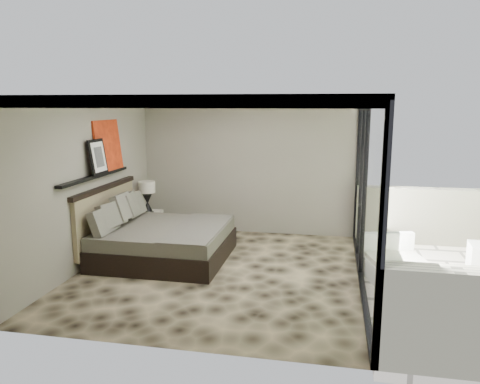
% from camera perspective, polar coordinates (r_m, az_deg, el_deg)
% --- Properties ---
extents(floor, '(5.00, 5.00, 0.00)m').
position_cam_1_polar(floor, '(7.77, -2.46, -9.68)').
color(floor, black).
rests_on(floor, ground).
extents(ceiling, '(4.50, 5.00, 0.02)m').
position_cam_1_polar(ceiling, '(7.29, -2.64, 11.36)').
color(ceiling, silver).
rests_on(ceiling, back_wall).
extents(back_wall, '(4.50, 0.02, 2.80)m').
position_cam_1_polar(back_wall, '(9.81, 0.93, 3.06)').
color(back_wall, gray).
rests_on(back_wall, floor).
extents(left_wall, '(0.02, 5.00, 2.80)m').
position_cam_1_polar(left_wall, '(8.22, -17.89, 1.05)').
color(left_wall, gray).
rests_on(left_wall, floor).
extents(glass_wall, '(0.08, 5.00, 2.80)m').
position_cam_1_polar(glass_wall, '(7.21, 15.09, -0.10)').
color(glass_wall, white).
rests_on(glass_wall, floor).
extents(terrace_slab, '(3.00, 5.00, 0.12)m').
position_cam_1_polar(terrace_slab, '(7.85, 25.74, -11.03)').
color(terrace_slab, beige).
rests_on(terrace_slab, ground).
extents(picture_ledge, '(0.12, 2.20, 0.05)m').
position_cam_1_polar(picture_ledge, '(8.27, -17.23, 1.84)').
color(picture_ledge, black).
rests_on(picture_ledge, left_wall).
extents(bed, '(2.21, 2.14, 1.22)m').
position_cam_1_polar(bed, '(8.41, -9.85, -5.66)').
color(bed, black).
rests_on(bed, floor).
extents(nightstand, '(0.54, 0.54, 0.50)m').
position_cam_1_polar(nightstand, '(9.89, -11.12, -3.88)').
color(nightstand, black).
rests_on(nightstand, floor).
extents(table_lamp, '(0.34, 0.34, 0.62)m').
position_cam_1_polar(table_lamp, '(9.81, -11.26, -0.01)').
color(table_lamp, black).
rests_on(table_lamp, nightstand).
extents(abstract_canvas, '(0.13, 0.90, 0.90)m').
position_cam_1_polar(abstract_canvas, '(8.69, -15.80, 5.48)').
color(abstract_canvas, '#B1230F').
rests_on(abstract_canvas, picture_ledge).
extents(framed_print, '(0.11, 0.50, 0.60)m').
position_cam_1_polar(framed_print, '(8.25, -16.95, 4.12)').
color(framed_print, black).
rests_on(framed_print, picture_ledge).
extents(lounger, '(1.25, 1.85, 0.66)m').
position_cam_1_polar(lounger, '(7.43, 19.47, -9.59)').
color(lounger, white).
rests_on(lounger, terrace_slab).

